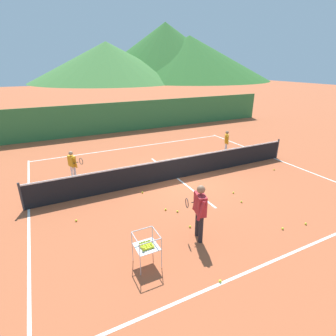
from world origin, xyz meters
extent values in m
plane|color=#B25633|center=(0.00, 0.00, 0.00)|extent=(120.00, 120.00, 0.00)
cube|color=white|center=(0.00, -5.74, 0.00)|extent=(11.93, 0.08, 0.01)
cube|color=white|center=(0.00, 5.32, 0.00)|extent=(11.93, 0.08, 0.01)
cube|color=white|center=(-5.97, 0.00, 0.00)|extent=(0.08, 11.07, 0.01)
cube|color=white|center=(5.97, 0.00, 0.00)|extent=(0.08, 11.07, 0.01)
cube|color=white|center=(0.00, 0.00, 0.00)|extent=(0.08, 5.79, 0.01)
cylinder|color=#333338|center=(-6.10, 0.00, 0.53)|extent=(0.08, 0.08, 1.05)
cylinder|color=#333338|center=(6.10, 0.00, 0.53)|extent=(0.08, 0.08, 1.05)
cube|color=black|center=(0.00, 0.00, 0.46)|extent=(12.13, 0.02, 0.92)
cube|color=white|center=(0.00, 0.00, 0.95)|extent=(12.13, 0.03, 0.06)
cylinder|color=black|center=(-1.54, -4.22, 0.43)|extent=(0.13, 0.13, 0.85)
cylinder|color=black|center=(-1.45, -3.91, 0.43)|extent=(0.13, 0.13, 0.85)
cube|color=#B2262D|center=(-1.49, -4.07, 1.15)|extent=(0.36, 0.55, 0.60)
sphere|color=#996B4C|center=(-1.49, -4.07, 1.60)|extent=(0.24, 0.24, 0.24)
cylinder|color=#B2262D|center=(-1.64, -4.33, 1.11)|extent=(0.25, 0.15, 0.58)
cylinder|color=#B2262D|center=(-1.46, -3.77, 1.11)|extent=(0.19, 0.13, 0.59)
torus|color=#262628|center=(-1.71, -3.71, 1.05)|extent=(0.10, 0.29, 0.29)
cylinder|color=black|center=(-1.47, -3.77, 1.05)|extent=(0.22, 0.08, 0.03)
cylinder|color=silver|center=(-4.19, 1.98, 0.33)|extent=(0.10, 0.10, 0.66)
cylinder|color=silver|center=(-4.10, 1.75, 0.33)|extent=(0.10, 0.10, 0.66)
cube|color=orange|center=(-4.15, 1.87, 0.89)|extent=(0.31, 0.43, 0.47)
sphere|color=tan|center=(-4.15, 1.87, 1.25)|extent=(0.18, 0.18, 0.18)
cylinder|color=orange|center=(-4.18, 2.10, 0.87)|extent=(0.19, 0.13, 0.45)
cylinder|color=orange|center=(-4.03, 1.67, 0.86)|extent=(0.15, 0.12, 0.46)
torus|color=#262628|center=(-3.78, 1.76, 0.86)|extent=(0.13, 0.28, 0.29)
cylinder|color=black|center=(-4.01, 1.67, 0.86)|extent=(0.22, 0.11, 0.03)
cylinder|color=silver|center=(4.12, 1.87, 0.33)|extent=(0.10, 0.10, 0.66)
cylinder|color=silver|center=(3.98, 1.66, 0.33)|extent=(0.10, 0.10, 0.66)
cube|color=orange|center=(4.05, 1.76, 0.90)|extent=(0.37, 0.43, 0.47)
sphere|color=#996B4C|center=(4.05, 1.76, 1.25)|extent=(0.18, 0.18, 0.18)
cylinder|color=orange|center=(4.23, 1.92, 0.87)|extent=(0.19, 0.16, 0.45)
cylinder|color=orange|center=(3.95, 1.56, 0.86)|extent=(0.15, 0.14, 0.46)
cylinder|color=#B7B7BC|center=(-3.53, -4.10, 0.45)|extent=(0.02, 0.02, 0.89)
cylinder|color=#B7B7BC|center=(-2.97, -4.10, 0.45)|extent=(0.02, 0.02, 0.89)
cylinder|color=#B7B7BC|center=(-3.53, -4.66, 0.45)|extent=(0.02, 0.02, 0.89)
cylinder|color=#B7B7BC|center=(-2.97, -4.66, 0.45)|extent=(0.02, 0.02, 0.89)
cube|color=#B7B7BC|center=(-3.25, -4.38, 0.55)|extent=(0.56, 0.56, 0.01)
cube|color=#B7B7BC|center=(-3.25, -4.10, 0.89)|extent=(0.56, 0.02, 0.02)
cube|color=#B7B7BC|center=(-3.25, -4.66, 0.89)|extent=(0.56, 0.02, 0.02)
cube|color=#B7B7BC|center=(-3.53, -4.38, 0.89)|extent=(0.02, 0.56, 0.02)
cube|color=#B7B7BC|center=(-2.97, -4.38, 0.89)|extent=(0.02, 0.56, 0.02)
sphere|color=yellow|center=(-3.38, -4.51, 0.58)|extent=(0.07, 0.07, 0.07)
sphere|color=yellow|center=(-3.37, -4.44, 0.58)|extent=(0.07, 0.07, 0.07)
sphere|color=yellow|center=(-3.38, -4.38, 0.59)|extent=(0.07, 0.07, 0.07)
sphere|color=yellow|center=(-3.38, -4.31, 0.59)|extent=(0.07, 0.07, 0.07)
sphere|color=yellow|center=(-3.37, -4.25, 0.58)|extent=(0.07, 0.07, 0.07)
sphere|color=yellow|center=(-3.31, -4.51, 0.59)|extent=(0.07, 0.07, 0.07)
sphere|color=yellow|center=(-3.32, -4.44, 0.58)|extent=(0.07, 0.07, 0.07)
sphere|color=yellow|center=(-3.31, -4.37, 0.58)|extent=(0.07, 0.07, 0.07)
sphere|color=yellow|center=(-3.32, -4.32, 0.58)|extent=(0.07, 0.07, 0.07)
sphere|color=yellow|center=(-3.32, -4.25, 0.59)|extent=(0.07, 0.07, 0.07)
sphere|color=yellow|center=(-3.25, -4.51, 0.58)|extent=(0.07, 0.07, 0.07)
sphere|color=yellow|center=(-3.25, -4.44, 0.59)|extent=(0.07, 0.07, 0.07)
sphere|color=yellow|center=(-3.24, -4.38, 0.59)|extent=(0.07, 0.07, 0.07)
sphere|color=yellow|center=(-3.24, -4.31, 0.58)|extent=(0.07, 0.07, 0.07)
sphere|color=yellow|center=(-3.25, -4.25, 0.59)|extent=(0.07, 0.07, 0.07)
sphere|color=yellow|center=(-3.19, -4.50, 0.58)|extent=(0.07, 0.07, 0.07)
sphere|color=yellow|center=(-3.19, -4.44, 0.58)|extent=(0.07, 0.07, 0.07)
sphere|color=yellow|center=(-3.18, -4.38, 0.58)|extent=(0.07, 0.07, 0.07)
sphere|color=yellow|center=(-3.19, -4.32, 0.58)|extent=(0.07, 0.07, 0.07)
sphere|color=yellow|center=(-3.18, -4.25, 0.58)|extent=(0.07, 0.07, 0.07)
sphere|color=yellow|center=(-3.12, -4.51, 0.59)|extent=(0.07, 0.07, 0.07)
sphere|color=yellow|center=(-3.12, -4.45, 0.59)|extent=(0.07, 0.07, 0.07)
sphere|color=yellow|center=(-3.12, -4.38, 0.59)|extent=(0.07, 0.07, 0.07)
sphere|color=yellow|center=(-3.12, -4.32, 0.58)|extent=(0.07, 0.07, 0.07)
sphere|color=yellow|center=(-3.12, -4.25, 0.58)|extent=(0.07, 0.07, 0.07)
sphere|color=yellow|center=(-3.38, -4.50, 0.64)|extent=(0.07, 0.07, 0.07)
sphere|color=yellow|center=(1.08, -2.98, 0.03)|extent=(0.07, 0.07, 0.07)
sphere|color=yellow|center=(4.62, -1.24, 0.03)|extent=(0.07, 0.07, 0.07)
sphere|color=yellow|center=(-1.44, -3.49, 0.03)|extent=(0.07, 0.07, 0.07)
sphere|color=yellow|center=(1.95, -5.00, 0.03)|extent=(0.07, 0.07, 0.07)
sphere|color=yellow|center=(1.29, -2.27, 0.03)|extent=(0.07, 0.07, 0.07)
sphere|color=yellow|center=(-1.36, -2.52, 0.03)|extent=(0.07, 0.07, 0.07)
sphere|color=yellow|center=(1.07, -4.86, 0.03)|extent=(0.07, 0.07, 0.07)
sphere|color=yellow|center=(-1.67, -2.22, 0.03)|extent=(0.07, 0.07, 0.07)
sphere|color=yellow|center=(-1.92, -0.65, 0.03)|extent=(0.07, 0.07, 0.07)
sphere|color=yellow|center=(-1.94, -5.70, 0.03)|extent=(0.07, 0.07, 0.07)
sphere|color=yellow|center=(-4.58, -1.54, 0.03)|extent=(0.07, 0.07, 0.07)
cube|color=#33753D|center=(0.00, 9.38, 1.10)|extent=(26.25, 0.08, 2.19)
cone|color=#2D6628|center=(39.06, 64.92, 6.25)|extent=(48.51, 48.51, 12.50)
cone|color=#2D6628|center=(34.25, 71.47, 8.26)|extent=(48.69, 48.69, 16.52)
cone|color=#427A38|center=(14.11, 66.34, 5.11)|extent=(41.39, 41.39, 10.22)
camera|label=1|loc=(-5.13, -9.35, 4.78)|focal=27.90mm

